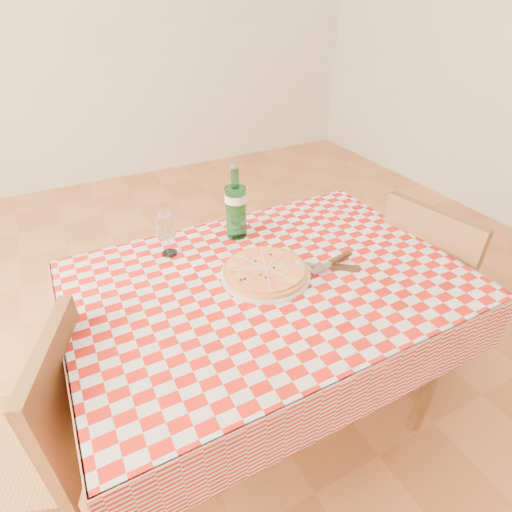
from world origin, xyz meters
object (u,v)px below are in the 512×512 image
at_px(pizza_plate, 266,271).
at_px(chair_near, 428,281).
at_px(dining_table, 269,301).
at_px(wine_glass, 167,234).
at_px(chair_far, 46,432).
at_px(water_bottle, 236,201).

bearing_deg(pizza_plate, chair_near, -5.65).
xyz_separation_m(dining_table, wine_glass, (-0.25, 0.30, 0.18)).
distance_m(chair_far, wine_glass, 0.71).
bearing_deg(pizza_plate, water_bottle, 84.75).
bearing_deg(chair_far, pizza_plate, -154.05).
bearing_deg(dining_table, water_bottle, 85.96).
xyz_separation_m(chair_near, pizza_plate, (-0.77, 0.08, 0.27)).
bearing_deg(dining_table, chair_far, -177.41).
relative_size(dining_table, chair_near, 1.35).
relative_size(dining_table, wine_glass, 7.35).
bearing_deg(water_bottle, chair_far, -156.76).
height_order(chair_far, wine_glass, wine_glass).
distance_m(dining_table, wine_glass, 0.43).
distance_m(pizza_plate, wine_glass, 0.38).
xyz_separation_m(dining_table, chair_far, (-0.77, -0.03, -0.18)).
height_order(dining_table, wine_glass, wine_glass).
relative_size(pizza_plate, wine_glass, 1.86).
relative_size(chair_near, pizza_plate, 2.92).
bearing_deg(chair_near, dining_table, 165.61).
height_order(dining_table, pizza_plate, pizza_plate).
bearing_deg(dining_table, chair_near, -4.19).
height_order(chair_near, wine_glass, wine_glass).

